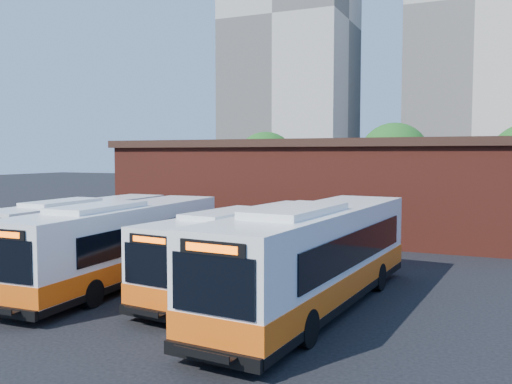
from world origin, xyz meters
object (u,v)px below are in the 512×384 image
at_px(bus_midwest, 122,246).
at_px(transit_worker, 198,303).
at_px(bus_west, 82,233).
at_px(bus_east, 315,261).
at_px(bus_mideast, 247,252).

height_order(bus_midwest, transit_worker, bus_midwest).
xyz_separation_m(bus_west, bus_east, (13.44, -3.37, 0.24)).
relative_size(bus_midwest, bus_mideast, 1.05).
bearing_deg(bus_west, bus_mideast, -10.26).
xyz_separation_m(bus_west, transit_worker, (10.91, -7.21, -0.57)).
height_order(bus_west, bus_east, bus_east).
bearing_deg(bus_mideast, bus_west, 176.94).
bearing_deg(bus_midwest, bus_east, -3.70).
bearing_deg(bus_east, bus_west, 170.67).
distance_m(bus_mideast, bus_east, 3.80).
relative_size(bus_west, bus_east, 0.85).
bearing_deg(bus_midwest, bus_west, 145.68).
distance_m(bus_west, bus_east, 13.86).
relative_size(bus_midwest, transit_worker, 7.21).
xyz_separation_m(bus_midwest, bus_east, (8.59, -0.28, 0.12)).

